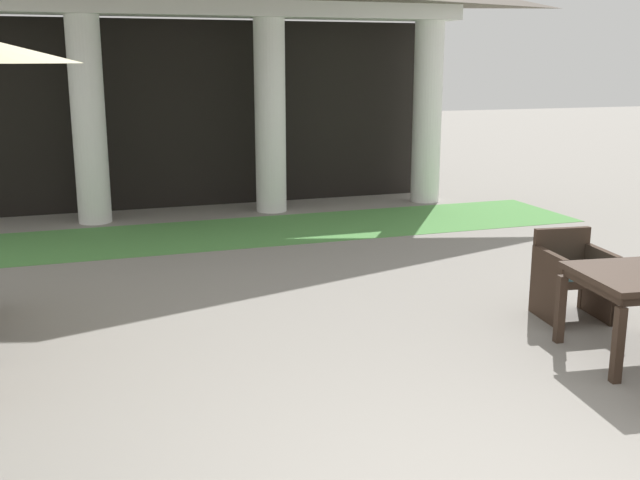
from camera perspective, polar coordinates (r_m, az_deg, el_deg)
name	(u,v)px	position (r m, az deg, el deg)	size (l,w,h in m)	color
background_pavilion	(177,1)	(11.82, -10.72, 17.26)	(9.35, 2.78, 4.16)	white
lawn_strip	(203,235)	(10.59, -8.81, 0.40)	(11.15, 1.92, 0.01)	#519347
patio_table_mid_left	(639,285)	(6.54, 22.88, -3.10)	(1.03, 1.03, 0.71)	#38281E
patio_chair_mid_left_north	(572,277)	(7.41, 18.44, -2.63)	(0.65, 0.65, 0.81)	#38281E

